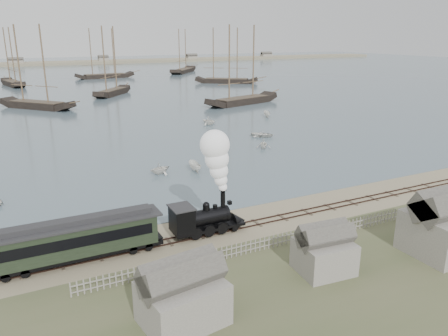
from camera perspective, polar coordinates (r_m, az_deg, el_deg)
name	(u,v)px	position (r m, az deg, el deg)	size (l,w,h in m)	color
ground	(229,219)	(43.55, 0.68, -6.73)	(600.00, 600.00, 0.00)	gray
harbor_water	(49,76)	(206.94, -21.86, 11.03)	(600.00, 336.00, 0.06)	#485C67
rail_track	(239,227)	(41.92, 1.95, -7.66)	(120.00, 1.80, 0.16)	#34211C
picket_fence_west	(197,267)	(35.42, -3.59, -12.72)	(19.00, 0.10, 1.20)	slate
picket_fence_east	(379,224)	(45.12, 19.63, -6.91)	(15.00, 0.10, 1.20)	slate
shed_left	(183,322)	(29.66, -5.34, -19.37)	(5.00, 4.00, 4.10)	slate
shed_mid	(323,271)	(35.62, 12.78, -12.97)	(4.00, 3.50, 3.60)	slate
shed_right	(442,252)	(41.79, 26.55, -9.74)	(6.00, 5.00, 5.10)	slate
far_spit	(35,65)	(286.51, -23.46, 12.21)	(500.00, 20.00, 1.80)	gray
locomotive	(216,189)	(39.30, -1.10, -2.74)	(7.40, 2.76, 9.23)	black
passenger_coach	(78,238)	(37.01, -18.52, -8.67)	(13.38, 2.58, 3.25)	black
beached_dinghy	(55,247)	(40.09, -21.26, -9.63)	(3.38, 2.42, 0.70)	white
rowboat_1	(160,168)	(57.55, -8.36, -0.04)	(2.86, 2.47, 1.51)	white
rowboat_2	(195,167)	(58.28, -3.85, 0.18)	(3.16, 1.19, 1.22)	white
rowboat_3	(262,134)	(78.15, 5.05, 4.38)	(4.06, 2.90, 0.84)	white
rowboat_4	(263,144)	(70.18, 5.17, 3.17)	(2.73, 2.36, 1.44)	white
rowboat_5	(267,114)	(97.22, 5.60, 7.00)	(3.27, 1.23, 1.26)	white
rowboat_7	(209,121)	(88.39, -2.02, 6.22)	(3.29, 2.84, 1.73)	white
schooner_2	(33,67)	(116.69, -23.73, 12.00)	(20.82, 4.80, 20.00)	black
schooner_3	(110,61)	(135.76, -14.64, 13.38)	(18.39, 4.24, 20.00)	black
schooner_4	(243,65)	(114.56, 2.47, 13.31)	(22.63, 5.22, 20.00)	black
schooner_5	(226,55)	(165.19, 0.31, 14.48)	(23.07, 5.32, 20.00)	black
schooner_7	(9,57)	(172.90, -26.25, 12.90)	(19.59, 4.52, 20.00)	black
schooner_8	(103,53)	(190.85, -15.49, 14.24)	(23.75, 5.48, 20.00)	black
schooner_9	(183,51)	(212.47, -5.41, 14.99)	(25.87, 5.97, 20.00)	black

